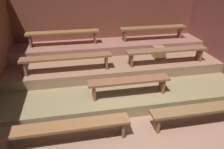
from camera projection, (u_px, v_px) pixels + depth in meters
ground at (121, 92)px, 5.49m from camera, size 6.48×4.84×0.08m
wall_back at (107, 25)px, 6.71m from camera, size 6.48×0.06×2.45m
platform_lower at (117, 78)px, 5.82m from camera, size 5.68×3.12×0.27m
platform_middle at (113, 61)px, 6.17m from camera, size 5.68×2.03×0.27m
platform_upper at (110, 46)px, 6.51m from camera, size 5.68×0.96×0.27m
bench_floor_left at (65, 128)px, 3.73m from camera, size 2.34×0.30×0.40m
bench_floor_right at (207, 110)px, 4.21m from camera, size 2.34×0.30×0.40m
bench_lower_center at (129, 82)px, 4.66m from camera, size 1.81×0.30×0.40m
bench_middle_left at (67, 59)px, 5.14m from camera, size 2.19×0.30×0.40m
bench_middle_right at (167, 51)px, 5.59m from camera, size 2.19×0.30×0.40m
bench_upper_left at (63, 34)px, 6.10m from camera, size 2.08×0.30×0.40m
bench_upper_right at (153, 29)px, 6.57m from camera, size 2.08×0.30×0.40m
wooden_crate_middle at (159, 52)px, 6.03m from camera, size 0.31×0.31×0.31m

